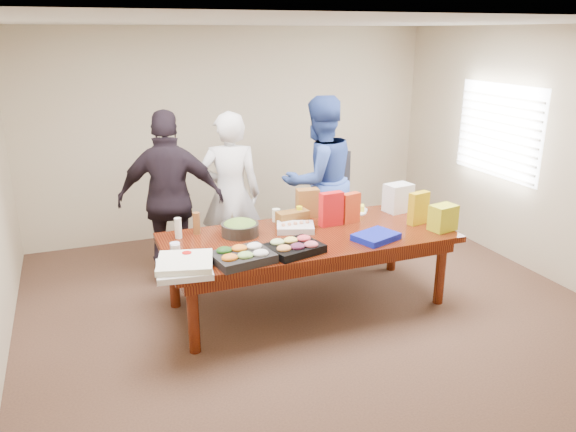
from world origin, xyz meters
name	(u,v)px	position (x,y,z in m)	size (l,w,h in m)	color
floor	(307,305)	(0.00, 0.00, -0.01)	(5.50, 5.00, 0.02)	#47301E
ceiling	(311,21)	(0.00, 0.00, 2.71)	(5.50, 5.00, 0.02)	white
wall_back	(234,132)	(0.00, 2.50, 1.35)	(5.50, 0.04, 2.70)	beige
wall_front	(494,280)	(0.00, -2.50, 1.35)	(5.50, 0.04, 2.70)	beige
wall_right	(536,153)	(2.75, 0.00, 1.35)	(0.04, 5.00, 2.70)	beige
window_panel	(498,131)	(2.72, 0.60, 1.50)	(0.03, 1.40, 1.10)	white
window_blinds	(495,131)	(2.68, 0.60, 1.50)	(0.04, 1.36, 1.00)	beige
conference_table	(308,270)	(0.00, 0.00, 0.38)	(2.80, 1.20, 0.75)	#4C1C0F
office_chair	(342,207)	(0.95, 1.16, 0.58)	(0.59, 0.59, 1.16)	black
person_center	(231,195)	(-0.48, 1.06, 0.92)	(0.67, 0.44, 1.84)	silver
person_right	(319,181)	(0.59, 1.06, 0.98)	(0.95, 0.74, 1.95)	#314FA5
person_left	(171,200)	(-1.13, 1.04, 0.94)	(1.10, 0.46, 1.88)	black
veggie_tray	(242,257)	(-0.79, -0.40, 0.79)	(0.50, 0.39, 0.08)	black
fruit_tray	(294,248)	(-0.30, -0.36, 0.79)	(0.47, 0.37, 0.07)	black
sheet_cake	(295,228)	(-0.07, 0.16, 0.78)	(0.36, 0.27, 0.06)	silver
salad_bowl	(240,229)	(-0.62, 0.24, 0.81)	(0.37, 0.37, 0.12)	#27251F
chip_bag_blue	(376,237)	(0.54, -0.36, 0.78)	(0.40, 0.30, 0.06)	#0D18A0
chip_bag_red	(331,209)	(0.33, 0.18, 0.92)	(0.24, 0.10, 0.35)	red
chip_bag_yellow	(418,208)	(1.18, -0.10, 0.92)	(0.22, 0.09, 0.33)	gold
chip_bag_orange	(351,208)	(0.55, 0.19, 0.90)	(0.20, 0.09, 0.31)	red
mayo_jar	(276,215)	(-0.15, 0.50, 0.82)	(0.09, 0.09, 0.13)	silver
mustard_bottle	(299,214)	(0.07, 0.39, 0.83)	(0.06, 0.06, 0.17)	#EEEE0A
dressing_bottle	(197,223)	(-1.00, 0.42, 0.86)	(0.07, 0.07, 0.22)	brown
ranch_bottle	(178,228)	(-1.19, 0.37, 0.85)	(0.07, 0.07, 0.20)	white
banana_bunch	(354,208)	(0.76, 0.49, 0.79)	(0.21, 0.12, 0.07)	#FFFA38
bread_loaf	(293,217)	(-0.02, 0.37, 0.82)	(0.33, 0.14, 0.13)	brown
kraft_bag	(308,203)	(0.21, 0.52, 0.90)	(0.23, 0.13, 0.30)	brown
red_cup	(187,258)	(-1.24, -0.28, 0.80)	(0.08, 0.08, 0.11)	red
clear_cup_a	(175,249)	(-1.30, -0.06, 0.81)	(0.09, 0.09, 0.12)	white
clear_cup_b	(176,250)	(-1.30, -0.08, 0.81)	(0.08, 0.08, 0.11)	white
pizza_box_lower	(184,269)	(-1.30, -0.44, 0.78)	(0.44, 0.44, 0.05)	silver
pizza_box_upper	(185,262)	(-1.28, -0.42, 0.83)	(0.44, 0.44, 0.05)	white
plate_a	(354,212)	(0.74, 0.45, 0.76)	(0.26, 0.26, 0.01)	silver
plate_b	(356,210)	(0.80, 0.52, 0.76)	(0.24, 0.24, 0.02)	silver
dip_bowl_a	(329,219)	(0.36, 0.29, 0.78)	(0.15, 0.15, 0.06)	white
dip_bowl_b	(247,228)	(-0.52, 0.31, 0.78)	(0.15, 0.15, 0.06)	beige
grocery_bag_white	(398,198)	(1.21, 0.33, 0.90)	(0.29, 0.20, 0.31)	white
grocery_bag_yellow	(443,218)	(1.30, -0.36, 0.88)	(0.26, 0.18, 0.26)	#C9D11B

